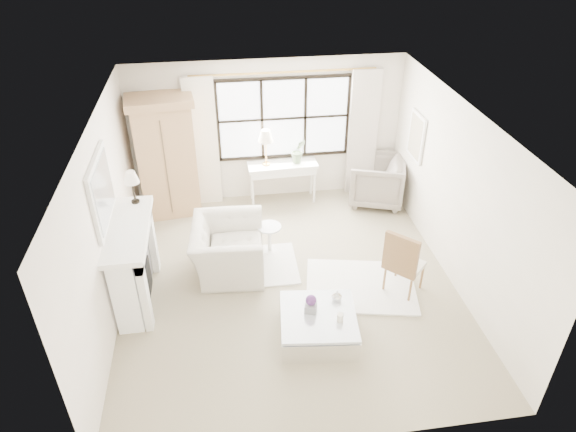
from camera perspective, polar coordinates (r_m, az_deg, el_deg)
name	(u,v)px	position (r m, az deg, el deg)	size (l,w,h in m)	color
floor	(289,283)	(8.02, 0.11, -7.43)	(5.50, 5.50, 0.00)	tan
ceiling	(289,119)	(6.61, 0.14, 10.77)	(5.50, 5.50, 0.00)	silver
wall_back	(268,131)	(9.65, -2.29, 9.37)	(5.00, 5.00, 0.00)	white
wall_front	(331,358)	(5.14, 4.76, -15.49)	(5.00, 5.00, 0.00)	white
wall_left	(106,223)	(7.34, -19.56, -0.74)	(5.50, 5.50, 0.00)	white
wall_right	(457,196)	(7.93, 18.31, 2.12)	(5.50, 5.50, 0.00)	white
window_pane	(284,118)	(9.57, -0.49, 10.80)	(2.40, 0.02, 1.50)	white
window_frame	(284,118)	(9.56, -0.48, 10.78)	(2.50, 0.04, 1.50)	black
curtain_rod	(284,72)	(9.22, -0.46, 15.69)	(0.04, 0.04, 3.30)	#A67C39
curtain_left	(203,143)	(9.57, -9.44, 7.97)	(0.55, 0.10, 2.47)	white
curtain_right	(363,134)	(9.93, 8.30, 9.03)	(0.55, 0.10, 2.47)	beige
fireplace	(132,263)	(7.69, -16.96, -4.99)	(0.58, 1.66, 1.26)	white
mirror_frame	(101,191)	(7.10, -20.04, 2.58)	(0.05, 1.15, 0.95)	white
mirror_glass	(104,191)	(7.09, -19.80, 2.60)	(0.02, 1.00, 0.80)	silver
art_frame	(416,137)	(9.20, 14.09, 8.55)	(0.04, 0.62, 0.82)	white
art_canvas	(415,137)	(9.20, 13.97, 8.55)	(0.01, 0.52, 0.72)	#B9AC8F
mantel_lamp	(131,179)	(7.69, -17.02, 3.99)	(0.22, 0.22, 0.51)	black
armoire	(167,156)	(9.42, -13.35, 6.46)	(1.19, 0.82, 2.24)	tan
console_table	(283,182)	(9.86, -0.61, 3.78)	(1.32, 0.50, 0.80)	white
console_lamp	(266,137)	(9.40, -2.51, 8.76)	(0.28, 0.28, 0.69)	#BA8A40
orchid_plant	(298,151)	(9.60, 1.16, 7.23)	(0.26, 0.21, 0.48)	#576E49
side_table	(269,235)	(8.48, -2.08, -2.11)	(0.40, 0.40, 0.51)	white
rug_left	(249,266)	(8.34, -4.31, -5.58)	(1.53, 1.08, 0.03)	white
rug_right	(360,286)	(8.02, 8.05, -7.70)	(1.65, 1.24, 0.03)	white
club_armchair	(228,249)	(8.09, -6.68, -3.63)	(1.25, 1.09, 0.81)	beige
wingback_chair	(377,180)	(9.95, 9.83, 3.93)	(0.97, 1.00, 0.91)	gray
french_chair	(403,274)	(7.88, 12.67, -6.30)	(0.68, 0.68, 1.08)	olive
coffee_table	(318,326)	(7.09, 3.35, -12.06)	(1.10, 1.10, 0.38)	white
planter_box	(311,307)	(6.97, 2.55, -10.12)	(0.16, 0.16, 0.12)	gray
planter_flowers	(311,300)	(6.88, 2.58, -9.32)	(0.15, 0.15, 0.15)	#552A6A
pillar_candle	(340,318)	(6.85, 5.81, -11.17)	(0.09, 0.09, 0.12)	silver
coffee_vase	(337,296)	(7.14, 5.45, -8.80)	(0.14, 0.14, 0.15)	silver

